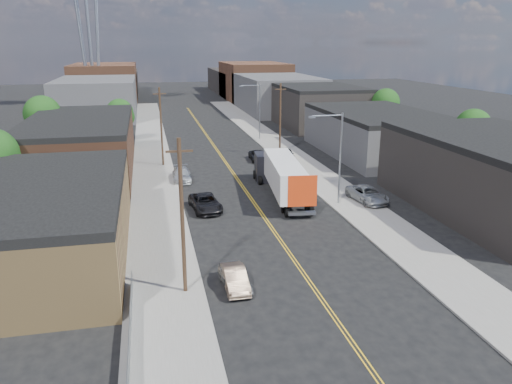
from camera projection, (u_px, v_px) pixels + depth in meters
name	position (u px, v px, depth m)	size (l,w,h in m)	color
ground	(211.00, 142.00, 80.26)	(260.00, 260.00, 0.00)	black
centerline	(226.00, 163.00, 66.22)	(0.32, 120.00, 0.01)	gold
sidewalk_left	(153.00, 166.00, 64.25)	(5.00, 140.00, 0.15)	slate
sidewalk_right	(295.00, 159.00, 68.16)	(5.00, 140.00, 0.15)	slate
warehouse_tan	(40.00, 221.00, 36.46)	(12.00, 22.00, 5.60)	olive
warehouse_brown	(81.00, 145.00, 60.64)	(12.00, 26.00, 6.60)	#533121
industrial_right_a	(501.00, 174.00, 46.34)	(14.00, 22.00, 7.10)	black
industrial_right_b	(377.00, 133.00, 70.81)	(14.00, 24.00, 6.10)	#39393B
industrial_right_c	(317.00, 106.00, 94.92)	(14.00, 22.00, 7.60)	black
skyline_left_a	(98.00, 97.00, 107.74)	(16.00, 30.00, 8.00)	#39393B
skyline_right_a	(277.00, 93.00, 115.97)	(16.00, 30.00, 8.00)	#39393B
skyline_left_b	(105.00, 84.00, 130.84)	(16.00, 26.00, 10.00)	#533121
skyline_right_b	(254.00, 81.00, 139.07)	(16.00, 26.00, 10.00)	#533121
skyline_left_c	(110.00, 84.00, 149.99)	(16.00, 40.00, 7.00)	black
skyline_right_c	(241.00, 81.00, 158.21)	(16.00, 40.00, 7.00)	black
streetlight_near	(337.00, 152.00, 47.55)	(3.39, 0.25, 9.00)	gray
streetlight_far	(257.00, 107.00, 80.29)	(3.39, 0.25, 9.00)	gray
utility_pole_left_near	(182.00, 217.00, 30.32)	(1.60, 0.26, 10.00)	black
utility_pole_left_far	(161.00, 126.00, 63.06)	(1.60, 0.26, 10.00)	black
utility_pole_right	(280.00, 119.00, 69.24)	(1.60, 0.26, 10.00)	black
chainlink_fence	(129.00, 349.00, 24.85)	(0.05, 16.00, 1.22)	slate
tree_left_mid	(43.00, 117.00, 69.08)	(5.10, 5.04, 8.37)	black
tree_left_far	(120.00, 114.00, 77.95)	(4.35, 4.20, 6.97)	black
tree_right_near	(473.00, 129.00, 62.59)	(4.60, 4.48, 7.44)	black
tree_right_far	(386.00, 105.00, 84.95)	(4.85, 4.76, 7.91)	black
semi_truck	(280.00, 174.00, 51.55)	(3.96, 15.73, 4.05)	silver
car_left_a	(235.00, 278.00, 32.25)	(1.64, 4.07, 1.39)	#939698
car_left_b	(235.00, 278.00, 32.23)	(1.41, 4.05, 1.33)	#836B56
car_left_c	(205.00, 203.00, 47.21)	(2.47, 5.35, 1.49)	black
car_left_d	(182.00, 175.00, 57.33)	(2.04, 5.02, 1.46)	#B9BDBF
car_right_lot_a	(368.00, 194.00, 49.38)	(2.47, 5.37, 1.49)	#9EA1A3
car_right_lot_c	(287.00, 154.00, 67.44)	(1.61, 4.00, 1.36)	black
car_ahead_truck	(258.00, 156.00, 67.26)	(2.17, 4.70, 1.31)	black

